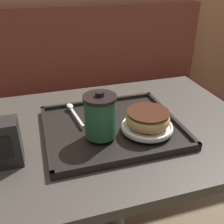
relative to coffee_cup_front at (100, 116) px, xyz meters
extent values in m
cube|color=brown|center=(0.23, 0.91, -0.61)|extent=(1.51, 0.44, 0.45)
cube|color=brown|center=(0.23, 1.09, -0.11)|extent=(1.51, 0.08, 0.55)
cube|color=#38332D|center=(0.07, 0.07, -0.10)|extent=(0.91, 0.66, 0.03)
cylinder|color=#333338|center=(0.07, 0.07, -0.48)|extent=(0.08, 0.08, 0.72)
cube|color=black|center=(0.05, 0.05, -0.08)|extent=(0.42, 0.36, 0.01)
cube|color=black|center=(0.05, -0.12, -0.07)|extent=(0.42, 0.01, 0.01)
cube|color=black|center=(0.05, 0.23, -0.07)|extent=(0.42, 0.01, 0.01)
cube|color=black|center=(-0.15, 0.05, -0.07)|extent=(0.01, 0.36, 0.01)
cube|color=black|center=(0.25, 0.05, -0.07)|extent=(0.01, 0.36, 0.01)
cylinder|color=#235638|center=(0.00, 0.00, -0.01)|extent=(0.09, 0.09, 0.12)
cylinder|color=black|center=(0.00, 0.00, 0.06)|extent=(0.09, 0.09, 0.01)
cylinder|color=black|center=(0.00, 0.00, 0.07)|extent=(0.03, 0.03, 0.01)
cylinder|color=white|center=(0.14, -0.01, -0.06)|extent=(0.16, 0.16, 0.01)
torus|color=white|center=(0.14, -0.01, -0.05)|extent=(0.16, 0.16, 0.01)
torus|color=tan|center=(0.14, -0.01, -0.03)|extent=(0.13, 0.13, 0.04)
cylinder|color=#381E14|center=(0.14, -0.01, -0.01)|extent=(0.13, 0.13, 0.00)
ellipsoid|color=silver|center=(-0.06, 0.20, -0.06)|extent=(0.03, 0.04, 0.01)
cube|color=silver|center=(-0.05, 0.12, -0.06)|extent=(0.02, 0.12, 0.00)
camera|label=1|loc=(-0.15, -0.62, 0.37)|focal=42.00mm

